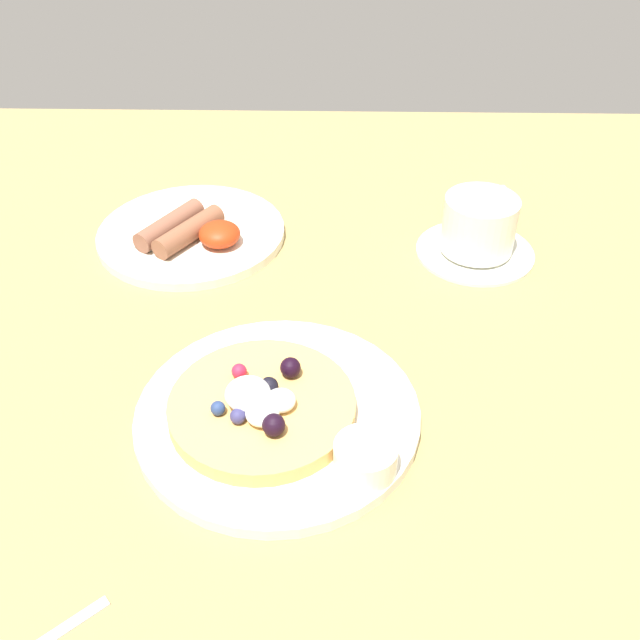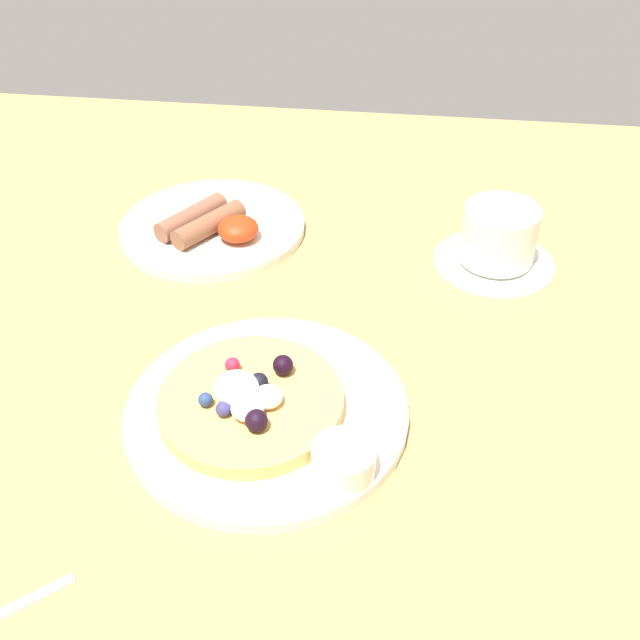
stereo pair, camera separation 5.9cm
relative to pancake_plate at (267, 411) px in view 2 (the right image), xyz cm
name	(u,v)px [view 2 (the right image)]	position (x,y,z in cm)	size (l,w,h in cm)	color
ground_plane	(257,392)	(-1.85, 4.27, -2.10)	(187.07, 128.39, 3.00)	#97804C
pancake_plate	(267,411)	(0.00, 0.00, 0.00)	(24.88, 24.88, 1.20)	white
pancake_with_berries	(250,400)	(-1.30, -0.55, 1.67)	(16.17, 16.17, 3.85)	#DBA457
syrup_ramekin	(343,460)	(7.42, -6.41, 1.97)	(5.11, 5.11, 2.67)	white
breakfast_plate	(213,227)	(-12.39, 29.75, -0.04)	(22.30, 22.30, 1.12)	white
fried_breakfast	(208,224)	(-12.27, 27.51, 1.68)	(13.17, 10.93, 2.85)	brown
coffee_saucer	(494,261)	(21.20, 26.99, -0.20)	(13.63, 13.63, 0.80)	white
coffee_cup	(500,233)	(21.29, 27.12, 3.47)	(8.52, 10.57, 6.32)	white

